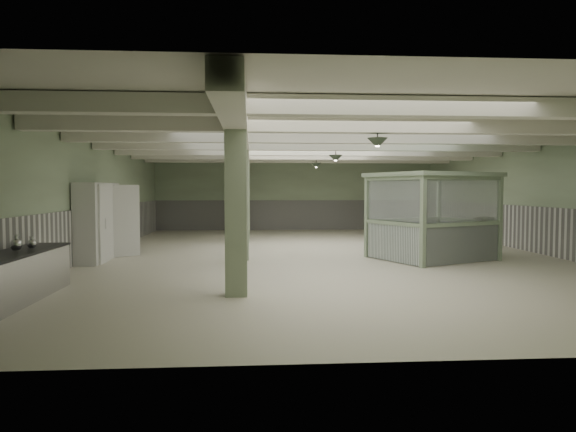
{
  "coord_description": "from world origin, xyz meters",
  "views": [
    {
      "loc": [
        -2.2,
        -15.91,
        2.06
      ],
      "look_at": [
        -1.17,
        -1.43,
        1.3
      ],
      "focal_mm": 32.0,
      "sensor_mm": 36.0,
      "label": 1
    }
  ],
  "objects": [
    {
      "name": "beam_d",
      "position": [
        0.0,
        0.0,
        3.42
      ],
      "size": [
        13.9,
        0.35,
        0.32
      ],
      "primitive_type": "cube",
      "color": "silver",
      "rests_on": "ceiling"
    },
    {
      "name": "beam_g",
      "position": [
        0.0,
        7.5,
        3.42
      ],
      "size": [
        13.9,
        0.35,
        0.32
      ],
      "primitive_type": "cube",
      "color": "silver",
      "rests_on": "ceiling"
    },
    {
      "name": "floor",
      "position": [
        0.0,
        0.0,
        0.0
      ],
      "size": [
        20.0,
        20.0,
        0.0
      ],
      "primitive_type": "plane",
      "color": "beige",
      "rests_on": "ground"
    },
    {
      "name": "pitcher_far",
      "position": [
        -6.47,
        -5.65,
        1.02
      ],
      "size": [
        0.19,
        0.21,
        0.24
      ],
      "primitive_type": null,
      "rotation": [
        0.0,
        0.0,
        0.14
      ],
      "color": "#B1B2B6",
      "rests_on": "prep_counter"
    },
    {
      "name": "wall_right",
      "position": [
        7.0,
        0.0,
        1.8
      ],
      "size": [
        0.02,
        20.0,
        3.6
      ],
      "primitive_type": "cube",
      "color": "#A9C39C",
      "rests_on": "floor"
    },
    {
      "name": "pitcher_near",
      "position": [
        -6.62,
        -6.0,
        1.05
      ],
      "size": [
        0.27,
        0.29,
        0.31
      ],
      "primitive_type": null,
      "rotation": [
        0.0,
        0.0,
        -0.31
      ],
      "color": "#B1B2B6",
      "rests_on": "prep_counter"
    },
    {
      "name": "column_d",
      "position": [
        -2.5,
        8.0,
        1.8
      ],
      "size": [
        0.42,
        0.42,
        3.6
      ],
      "primitive_type": "cube",
      "color": "#93A484",
      "rests_on": "floor"
    },
    {
      "name": "column_b",
      "position": [
        -2.5,
        -1.0,
        1.8
      ],
      "size": [
        0.42,
        0.42,
        3.6
      ],
      "primitive_type": "cube",
      "color": "#93A484",
      "rests_on": "floor"
    },
    {
      "name": "beam_e",
      "position": [
        0.0,
        2.5,
        3.42
      ],
      "size": [
        13.9,
        0.35,
        0.32
      ],
      "primitive_type": "cube",
      "color": "silver",
      "rests_on": "ceiling"
    },
    {
      "name": "walkin_cooler",
      "position": [
        -6.62,
        -0.77,
        1.14
      ],
      "size": [
        1.17,
        2.5,
        2.29
      ],
      "color": "silver",
      "rests_on": "floor"
    },
    {
      "name": "wall_left",
      "position": [
        -7.0,
        0.0,
        1.8
      ],
      "size": [
        0.02,
        20.0,
        3.6
      ],
      "primitive_type": "cube",
      "color": "#A9C39C",
      "rests_on": "floor"
    },
    {
      "name": "beam_a",
      "position": [
        0.0,
        -7.5,
        3.42
      ],
      "size": [
        13.9,
        0.35,
        0.32
      ],
      "primitive_type": "cube",
      "color": "silver",
      "rests_on": "ceiling"
    },
    {
      "name": "wall_front",
      "position": [
        0.0,
        -10.0,
        1.8
      ],
      "size": [
        14.0,
        0.02,
        3.6
      ],
      "primitive_type": "cube",
      "color": "#A9C39C",
      "rests_on": "floor"
    },
    {
      "name": "column_a",
      "position": [
        -2.5,
        -6.0,
        1.8
      ],
      "size": [
        0.42,
        0.42,
        3.6
      ],
      "primitive_type": "cube",
      "color": "#93A484",
      "rests_on": "floor"
    },
    {
      "name": "beam_c",
      "position": [
        0.0,
        -2.5,
        3.42
      ],
      "size": [
        13.9,
        0.35,
        0.32
      ],
      "primitive_type": "cube",
      "color": "silver",
      "rests_on": "ceiling"
    },
    {
      "name": "girder",
      "position": [
        -2.5,
        0.0,
        3.38
      ],
      "size": [
        0.45,
        19.9,
        0.4
      ],
      "primitive_type": "cube",
      "color": "silver",
      "rests_on": "ceiling"
    },
    {
      "name": "column_c",
      "position": [
        -2.5,
        4.0,
        1.8
      ],
      "size": [
        0.42,
        0.42,
        3.6
      ],
      "primitive_type": "cube",
      "color": "#93A484",
      "rests_on": "floor"
    },
    {
      "name": "beam_f",
      "position": [
        0.0,
        5.0,
        3.42
      ],
      "size": [
        13.9,
        0.35,
        0.32
      ],
      "primitive_type": "cube",
      "color": "silver",
      "rests_on": "ceiling"
    },
    {
      "name": "filing_cabinet",
      "position": [
        4.73,
        -1.04,
        0.62
      ],
      "size": [
        0.41,
        0.57,
        1.23
      ],
      "primitive_type": "cube",
      "rotation": [
        0.0,
        0.0,
        0.01
      ],
      "color": "#5B5D4D",
      "rests_on": "floor"
    },
    {
      "name": "wainscot_back",
      "position": [
        0.0,
        9.97,
        0.75
      ],
      "size": [
        13.9,
        0.05,
        1.5
      ],
      "primitive_type": "cube",
      "color": "silver",
      "rests_on": "floor"
    },
    {
      "name": "wainscot_left",
      "position": [
        -6.97,
        0.0,
        0.75
      ],
      "size": [
        0.05,
        19.9,
        1.5
      ],
      "primitive_type": "cube",
      "color": "silver",
      "rests_on": "floor"
    },
    {
      "name": "wall_back",
      "position": [
        0.0,
        10.0,
        1.8
      ],
      "size": [
        14.0,
        0.02,
        3.6
      ],
      "primitive_type": "cube",
      "color": "#A9C39C",
      "rests_on": "floor"
    },
    {
      "name": "wainscot_right",
      "position": [
        6.97,
        0.0,
        0.75
      ],
      "size": [
        0.05,
        19.9,
        1.5
      ],
      "primitive_type": "cube",
      "color": "silver",
      "rests_on": "floor"
    },
    {
      "name": "pendant_back",
      "position": [
        0.5,
        5.5,
        3.05
      ],
      "size": [
        0.44,
        0.44,
        0.22
      ],
      "primitive_type": "cone",
      "rotation": [
        3.14,
        0.0,
        0.0
      ],
      "color": "#313E2E",
      "rests_on": "ceiling"
    },
    {
      "name": "guard_booth",
      "position": [
        3.09,
        -1.16,
        1.73
      ],
      "size": [
        3.96,
        3.72,
        2.54
      ],
      "rotation": [
        0.0,
        0.0,
        0.42
      ],
      "color": "gray",
      "rests_on": "floor"
    },
    {
      "name": "beam_b",
      "position": [
        0.0,
        -5.0,
        3.42
      ],
      "size": [
        13.9,
        0.35,
        0.32
      ],
      "primitive_type": "cube",
      "color": "silver",
      "rests_on": "ceiling"
    },
    {
      "name": "pendant_mid",
      "position": [
        0.5,
        0.5,
        3.05
      ],
      "size": [
        0.44,
        0.44,
        0.22
      ],
      "primitive_type": "cone",
      "rotation": [
        3.14,
        0.0,
        0.0
      ],
      "color": "#313E2E",
      "rests_on": "ceiling"
    },
    {
      "name": "ceiling",
      "position": [
        0.0,
        0.0,
        3.6
      ],
      "size": [
        14.0,
        20.0,
        0.02
      ],
      "primitive_type": "cube",
      "color": "silver",
      "rests_on": "wall_back"
    },
    {
      "name": "pendant_front",
      "position": [
        0.5,
        -5.0,
        3.05
      ],
      "size": [
        0.44,
        0.44,
        0.22
      ],
      "primitive_type": "cone",
      "rotation": [
        3.14,
        0.0,
        0.0
      ],
      "color": "#313E2E",
      "rests_on": "ceiling"
    }
  ]
}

